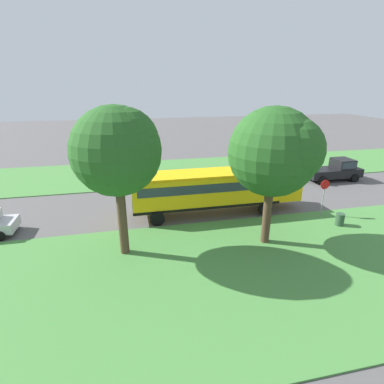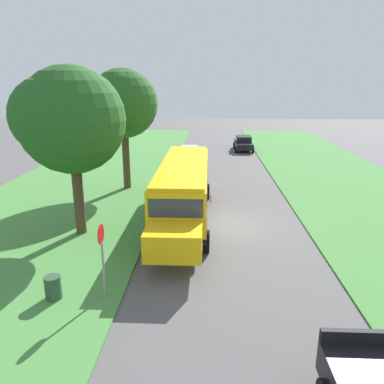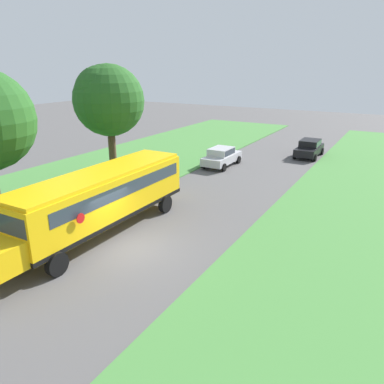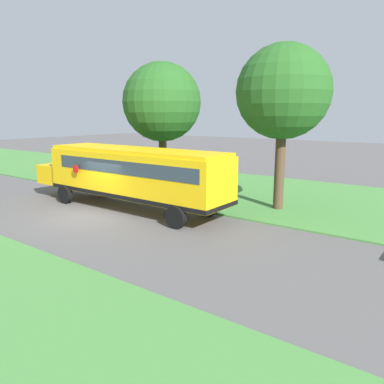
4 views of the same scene
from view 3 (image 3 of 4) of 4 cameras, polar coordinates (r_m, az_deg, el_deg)
ground_plane at (r=17.81m, az=-9.29°, el=-8.47°), size 120.00×120.00×0.00m
grass_far_side at (r=14.63m, az=20.73°, el=-15.98°), size 10.00×80.00×0.07m
school_bus at (r=18.93m, az=-14.02°, el=-0.78°), size 2.85×12.42×3.16m
car_silver_nearest at (r=31.54m, az=4.52°, el=5.53°), size 2.02×4.40×1.56m
car_black_middle at (r=36.43m, az=17.46°, el=6.53°), size 2.02×4.40×1.56m
oak_tree_roadside_mid at (r=25.41m, az=-12.84°, el=13.69°), size 4.60×4.60×8.20m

